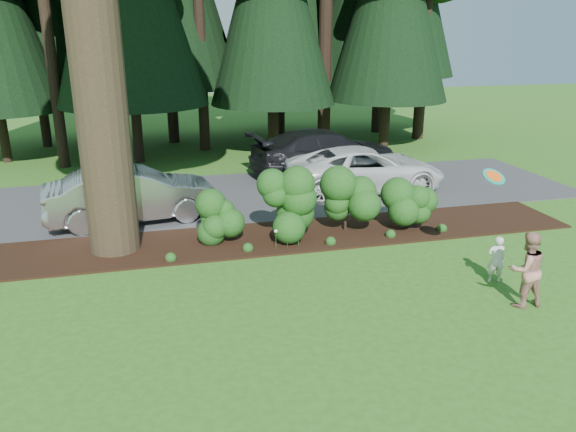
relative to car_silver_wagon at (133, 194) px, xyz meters
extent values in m
plane|color=#365E1A|center=(4.14, -5.62, -0.84)|extent=(80.00, 80.00, 0.00)
cube|color=black|center=(4.14, -2.37, -0.82)|extent=(16.00, 2.50, 0.05)
cube|color=#38383A|center=(4.14, 1.88, -0.83)|extent=(22.00, 6.00, 0.03)
cylinder|color=black|center=(-0.46, -2.22, 5.16)|extent=(1.24, 1.24, 12.00)
sphere|color=#214414|center=(2.14, -2.42, -0.18)|extent=(1.08, 1.08, 1.08)
cylinder|color=black|center=(2.14, -2.42, -0.69)|extent=(0.08, 0.08, 0.30)
sphere|color=#214414|center=(3.94, -2.62, 0.09)|extent=(1.35, 1.35, 1.35)
cylinder|color=black|center=(3.94, -2.62, -0.69)|extent=(0.08, 0.08, 0.30)
sphere|color=#214414|center=(5.74, -2.32, -0.02)|extent=(1.26, 1.26, 1.26)
cylinder|color=black|center=(5.74, -2.32, -0.69)|extent=(0.08, 0.08, 0.30)
sphere|color=#214414|center=(7.54, -2.52, -0.13)|extent=(1.17, 1.17, 1.17)
cylinder|color=black|center=(7.54, -2.52, -0.69)|extent=(0.08, 0.08, 0.30)
cylinder|color=#214414|center=(3.54, -3.22, -0.59)|extent=(0.01, 0.01, 0.50)
sphere|color=white|center=(3.54, -3.22, -0.32)|extent=(0.09, 0.09, 0.09)
cylinder|color=#214414|center=(3.84, -3.22, -0.59)|extent=(0.01, 0.01, 0.50)
sphere|color=white|center=(3.84, -3.22, -0.32)|extent=(0.09, 0.09, 0.09)
cylinder|color=#214414|center=(4.14, -3.22, -0.59)|extent=(0.01, 0.01, 0.50)
sphere|color=white|center=(4.14, -3.22, -0.32)|extent=(0.09, 0.09, 0.09)
cylinder|color=black|center=(-2.86, 8.88, 3.71)|extent=(0.50, 0.50, 9.10)
cylinder|color=black|center=(0.14, 9.38, 4.41)|extent=(0.50, 0.50, 10.50)
cylinder|color=black|center=(3.14, 7.88, 3.53)|extent=(0.50, 0.50, 8.75)
cylinder|color=black|center=(6.14, 8.88, 4.76)|extent=(0.50, 0.50, 11.20)
cylinder|color=black|center=(9.14, 9.88, 3.88)|extent=(0.50, 0.50, 9.45)
cylinder|color=black|center=(11.64, 8.38, 4.58)|extent=(0.50, 0.50, 10.85)
cylinder|color=black|center=(14.14, 10.38, 4.06)|extent=(0.50, 0.50, 9.80)
cylinder|color=black|center=(-3.86, 12.88, 4.76)|extent=(0.50, 0.50, 11.20)
cylinder|color=black|center=(1.64, 12.38, 4.41)|extent=(0.50, 0.50, 10.50)
cylinder|color=black|center=(7.64, 13.38, 5.11)|extent=(0.50, 0.50, 11.90)
cylinder|color=black|center=(12.64, 12.88, 4.23)|extent=(0.50, 0.50, 10.15)
imported|color=#AAAAAE|center=(0.00, 0.00, 0.00)|extent=(5.11, 2.34, 1.62)
imported|color=silver|center=(7.80, 1.42, -0.05)|extent=(5.53, 2.65, 1.52)
imported|color=black|center=(7.18, 4.07, 0.05)|extent=(6.20, 3.25, 1.71)
imported|color=silver|center=(7.88, -6.27, -0.30)|extent=(0.46, 0.37, 1.09)
imported|color=#A52816|center=(7.78, -7.40, -0.04)|extent=(0.79, 0.63, 1.60)
cylinder|color=teal|center=(7.82, -5.90, 1.51)|extent=(0.55, 0.46, 0.33)
cylinder|color=#FE5E15|center=(7.82, -5.90, 1.53)|extent=(0.38, 0.32, 0.23)
camera|label=1|loc=(0.58, -16.32, 4.58)|focal=35.00mm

